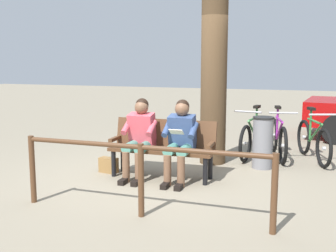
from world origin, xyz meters
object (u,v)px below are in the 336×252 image
object	(u,v)px
bench	(163,144)
tree_trunk	(214,48)
bicycle_blue	(253,137)
litter_bin	(263,143)
handbag	(109,165)
person_companion	(140,134)
bicycle_green	(313,141)
person_reading	(180,137)
bicycle_purple	(278,138)

from	to	relation	value
bench	tree_trunk	world-z (taller)	tree_trunk
tree_trunk	bicycle_blue	size ratio (longest dim) A/B	2.35
litter_bin	bicycle_blue	size ratio (longest dim) A/B	0.51
bench	handbag	size ratio (longest dim) A/B	5.36
person_companion	handbag	distance (m)	0.79
bench	bicycle_green	bearing A→B (deg)	-141.20
person_companion	bicycle_green	bearing A→B (deg)	-142.51
handbag	bicycle_blue	xyz separation A→B (m)	(-2.02, -1.91, 0.24)
bicycle_blue	person_reading	bearing A→B (deg)	-14.36
handbag	tree_trunk	world-z (taller)	tree_trunk
bench	bicycle_green	distance (m)	2.84
handbag	bicycle_purple	distance (m)	3.14
bicycle_green	tree_trunk	bearing A→B (deg)	-85.26
bicycle_green	bicycle_blue	distance (m)	1.05
handbag	bicycle_blue	size ratio (longest dim) A/B	0.18
person_companion	litter_bin	distance (m)	2.07
bench	tree_trunk	bearing A→B (deg)	-116.76
person_companion	handbag	bearing A→B (deg)	-8.28
tree_trunk	bicycle_purple	xyz separation A→B (m)	(-1.05, -0.75, -1.61)
litter_bin	bicycle_blue	xyz separation A→B (m)	(0.26, -0.82, -0.07)
handbag	bicycle_blue	distance (m)	2.79
tree_trunk	bench	bearing A→B (deg)	64.29
litter_bin	bicycle_purple	xyz separation A→B (m)	(-0.19, -0.84, -0.07)
person_companion	litter_bin	world-z (taller)	person_companion
person_reading	person_companion	size ratio (longest dim) A/B	1.00
tree_trunk	bicycle_blue	distance (m)	1.86
person_companion	bicycle_purple	size ratio (longest dim) A/B	0.73
bicycle_green	bicycle_purple	bearing A→B (deg)	-110.98
bench	bicycle_purple	distance (m)	2.42
bench	handbag	world-z (taller)	bench
bicycle_blue	bicycle_green	bearing A→B (deg)	98.17
tree_trunk	litter_bin	size ratio (longest dim) A/B	4.58
tree_trunk	bicycle_blue	world-z (taller)	tree_trunk
tree_trunk	bicycle_purple	size ratio (longest dim) A/B	2.38
person_companion	bicycle_blue	world-z (taller)	person_companion
litter_bin	bicycle_purple	world-z (taller)	bicycle_purple
tree_trunk	bicycle_blue	xyz separation A→B (m)	(-0.60, -0.72, -1.61)
bicycle_green	bicycle_purple	xyz separation A→B (m)	(0.60, -0.02, 0.00)
person_reading	bicycle_green	xyz separation A→B (m)	(-1.85, -1.97, -0.31)
tree_trunk	litter_bin	distance (m)	1.76
person_reading	litter_bin	xyz separation A→B (m)	(-1.06, -1.15, -0.23)
person_companion	tree_trunk	distance (m)	1.99
handbag	tree_trunk	xyz separation A→B (m)	(-1.41, -1.18, 1.85)
litter_bin	bench	bearing A→B (deg)	35.63
person_companion	bicycle_purple	bearing A→B (deg)	-134.34
person_reading	bicycle_blue	size ratio (longest dim) A/B	0.72
bench	bicycle_green	world-z (taller)	bicycle_green
bicycle_blue	bicycle_purple	bearing A→B (deg)	101.18
tree_trunk	bicycle_green	world-z (taller)	tree_trunk
bench	person_reading	xyz separation A→B (m)	(-0.32, 0.16, 0.16)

